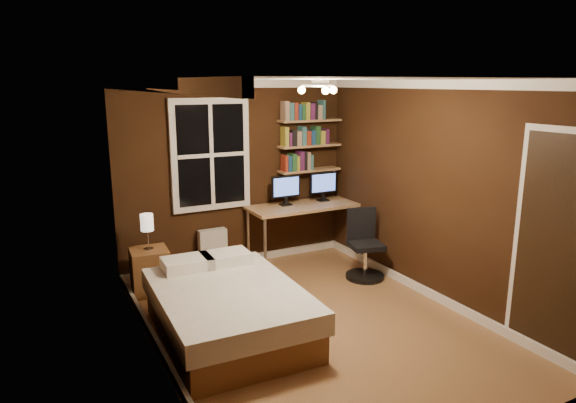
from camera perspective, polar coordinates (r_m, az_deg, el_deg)
name	(u,v)px	position (r m, az deg, el deg)	size (l,w,h in m)	color
floor	(312,324)	(5.54, 2.68, -13.40)	(4.20, 4.20, 0.00)	olive
wall_back	(235,175)	(6.96, -5.87, 2.95)	(3.20, 0.04, 2.50)	black
wall_left	(151,229)	(4.55, -14.93, -2.94)	(0.04, 4.20, 2.50)	black
wall_right	(435,193)	(6.05, 16.06, 0.95)	(0.04, 4.20, 2.50)	black
ceiling	(315,79)	(4.96, 3.00, 13.42)	(3.20, 4.20, 0.02)	white
window	(211,155)	(6.77, -8.59, 5.14)	(1.06, 0.06, 1.46)	white
door	(557,251)	(5.12, 27.73, -4.85)	(0.03, 0.82, 2.05)	black
ceiling_fixture	(320,90)	(4.87, 3.59, 12.24)	(0.44, 0.44, 0.18)	beige
bookshelf_lower	(309,170)	(7.32, 2.39, 3.50)	(0.92, 0.22, 0.03)	#9D7A4C
books_row_lower	(309,161)	(7.30, 2.39, 4.50)	(0.48, 0.16, 0.23)	maroon
bookshelf_middle	(310,146)	(7.27, 2.41, 6.22)	(0.92, 0.22, 0.03)	#9D7A4C
books_row_middle	(310,136)	(7.25, 2.42, 7.24)	(0.60, 0.16, 0.23)	navy
bookshelf_upper	(310,121)	(7.23, 2.44, 8.97)	(0.92, 0.22, 0.03)	#9D7A4C
books_row_upper	(310,111)	(7.22, 2.45, 10.00)	(0.60, 0.16, 0.23)	#25572C
bed	(228,310)	(5.24, -6.71, -11.86)	(1.39, 1.89, 0.63)	brown
nightstand	(150,271)	(6.41, -15.08, -7.46)	(0.43, 0.43, 0.54)	brown
bedside_lamp	(147,232)	(6.26, -15.35, -3.29)	(0.15, 0.15, 0.43)	white
radiator	(213,250)	(6.98, -8.34, -5.32)	(0.37, 0.13, 0.56)	silver
desk	(308,208)	(7.16, 2.28, -0.75)	(1.72, 0.64, 0.82)	#9D7A4C
monitor_left	(286,191)	(7.03, -0.24, 1.22)	(0.43, 0.12, 0.41)	black
monitor_right	(323,187)	(7.32, 3.93, 1.66)	(0.43, 0.12, 0.41)	black
desk_lamp	(361,185)	(7.41, 8.08, 1.82)	(0.14, 0.32, 0.44)	silver
office_chair	(364,253)	(6.71, 8.48, -5.65)	(0.49, 0.49, 0.90)	black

